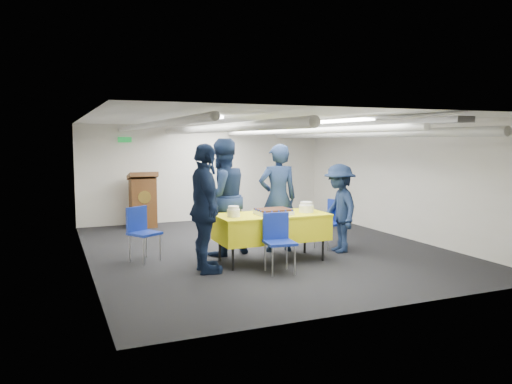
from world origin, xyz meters
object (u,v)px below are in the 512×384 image
serving_table (271,227)px  chair_left (141,228)px  sailor_c (205,209)px  sailor_d (339,208)px  sheet_cake (273,212)px  podium (143,200)px  chair_near (278,236)px  chair_right (332,219)px  sailor_a (278,198)px  sailor_b (222,197)px

serving_table → chair_left: (-1.92, 0.87, -0.03)m
sailor_c → sailor_d: sailor_c is taller
sheet_cake → chair_left: chair_left is taller
chair_left → sailor_c: (0.75, -1.12, 0.42)m
podium → sailor_c: bearing=-87.6°
chair_left → sailor_d: size_ratio=0.57×
sheet_cake → chair_near: 0.64m
podium → sailor_d: sailor_d is taller
chair_left → sailor_c: 1.41m
podium → sailor_d: bearing=-54.5°
sailor_d → chair_left: bearing=-94.1°
chair_right → sailor_d: sailor_d is taller
sailor_a → sailor_d: size_ratio=1.22×
chair_near → sailor_a: 1.43m
chair_near → sailor_b: size_ratio=0.44×
chair_right → sailor_b: (-1.99, 0.27, 0.45)m
chair_near → chair_right: same height
podium → chair_right: podium is taller
chair_near → chair_right: 1.94m
chair_left → sailor_d: sailor_d is taller
chair_right → sailor_b: 2.06m
podium → sheet_cake: bearing=-71.5°
podium → sailor_d: (2.71, -3.81, 0.15)m
sheet_cake → chair_left: (-1.92, 0.94, -0.28)m
chair_right → sailor_a: sailor_a is taller
sheet_cake → sailor_d: sailor_d is taller
chair_left → sailor_a: (2.32, -0.24, 0.41)m
serving_table → sailor_b: sailor_b is taller
sheet_cake → sailor_a: size_ratio=0.29×
chair_left → sheet_cake: bearing=-26.1°
sailor_c → sailor_d: (2.54, 0.41, -0.18)m
serving_table → sailor_c: bearing=-168.2°
chair_near → sailor_a: (0.58, 1.25, 0.41)m
sheet_cake → chair_right: (1.41, 0.56, -0.28)m
serving_table → sailor_d: sailor_d is taller
sailor_b → podium: bearing=-89.0°
chair_right → sailor_c: (-2.59, -0.74, 0.42)m
chair_right → sailor_c: 2.72m
sheet_cake → podium: size_ratio=0.44×
chair_right → sheet_cake: bearing=-158.5°
serving_table → sailor_c: 1.26m
sailor_a → sailor_b: bearing=1.3°
chair_near → sailor_a: bearing=65.1°
serving_table → chair_left: chair_left is taller
serving_table → sheet_cake: bearing=-88.5°
serving_table → chair_near: chair_near is taller
chair_right → sailor_a: (-1.01, 0.14, 0.41)m
sailor_a → sailor_b: (-0.98, 0.13, 0.05)m
sailor_a → chair_left: bearing=2.6°
chair_right → sailor_c: size_ratio=0.46×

